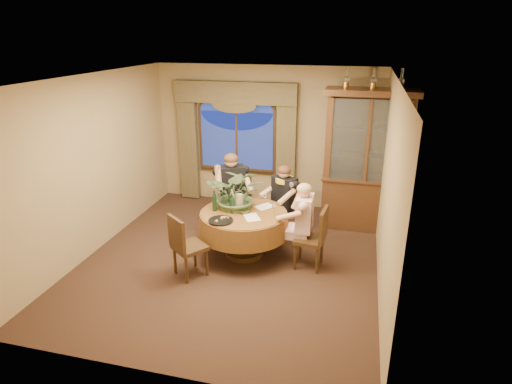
% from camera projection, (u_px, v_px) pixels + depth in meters
% --- Properties ---
extents(floor, '(5.00, 5.00, 0.00)m').
position_uv_depth(floor, '(231.00, 259.00, 6.79)').
color(floor, black).
rests_on(floor, ground).
extents(wall_back, '(4.50, 0.00, 4.50)m').
position_uv_depth(wall_back, '(266.00, 137.00, 8.56)').
color(wall_back, '#998159').
rests_on(wall_back, ground).
extents(wall_right, '(0.00, 5.00, 5.00)m').
position_uv_depth(wall_right, '(388.00, 188.00, 5.78)').
color(wall_right, '#998159').
rests_on(wall_right, ground).
extents(ceiling, '(5.00, 5.00, 0.00)m').
position_uv_depth(ceiling, '(227.00, 78.00, 5.80)').
color(ceiling, white).
rests_on(ceiling, wall_back).
extents(window, '(1.62, 0.10, 1.32)m').
position_uv_depth(window, '(237.00, 141.00, 8.67)').
color(window, navy).
rests_on(window, wall_back).
extents(arched_transom, '(1.60, 0.06, 0.44)m').
position_uv_depth(arched_transom, '(236.00, 102.00, 8.39)').
color(arched_transom, navy).
rests_on(arched_transom, wall_back).
extents(drapery_left, '(0.38, 0.14, 2.32)m').
position_uv_depth(drapery_left, '(189.00, 144.00, 8.90)').
color(drapery_left, '#4E4429').
rests_on(drapery_left, floor).
extents(drapery_right, '(0.38, 0.14, 2.32)m').
position_uv_depth(drapery_right, '(286.00, 151.00, 8.43)').
color(drapery_right, '#4E4429').
rests_on(drapery_right, floor).
extents(swag_valance, '(2.45, 0.16, 0.42)m').
position_uv_depth(swag_valance, '(235.00, 93.00, 8.25)').
color(swag_valance, '#4E4429').
rests_on(swag_valance, wall_back).
extents(dining_table, '(1.49, 1.49, 0.75)m').
position_uv_depth(dining_table, '(244.00, 233.00, 6.80)').
color(dining_table, maroon).
rests_on(dining_table, floor).
extents(china_cabinet, '(1.54, 0.60, 2.50)m').
position_uv_depth(china_cabinet, '(366.00, 162.00, 7.49)').
color(china_cabinet, '#3B2214').
rests_on(china_cabinet, floor).
extents(oil_lamp_left, '(0.11, 0.11, 0.34)m').
position_uv_depth(oil_lamp_left, '(346.00, 78.00, 7.09)').
color(oil_lamp_left, '#A5722D').
rests_on(oil_lamp_left, china_cabinet).
extents(oil_lamp_center, '(0.11, 0.11, 0.34)m').
position_uv_depth(oil_lamp_center, '(374.00, 78.00, 6.99)').
color(oil_lamp_center, '#A5722D').
rests_on(oil_lamp_center, china_cabinet).
extents(oil_lamp_right, '(0.11, 0.11, 0.34)m').
position_uv_depth(oil_lamp_right, '(401.00, 79.00, 6.89)').
color(oil_lamp_right, '#A5722D').
rests_on(oil_lamp_right, china_cabinet).
extents(chair_right, '(0.46, 0.46, 0.96)m').
position_uv_depth(chair_right, '(309.00, 238.00, 6.43)').
color(chair_right, black).
rests_on(chair_right, floor).
extents(chair_back_right, '(0.57, 0.57, 0.96)m').
position_uv_depth(chair_back_right, '(284.00, 210.00, 7.44)').
color(chair_back_right, black).
rests_on(chair_back_right, floor).
extents(chair_back, '(0.53, 0.53, 0.96)m').
position_uv_depth(chair_back, '(241.00, 204.00, 7.67)').
color(chair_back, black).
rests_on(chair_back, floor).
extents(chair_front_left, '(0.59, 0.59, 0.96)m').
position_uv_depth(chair_front_left, '(190.00, 245.00, 6.20)').
color(chair_front_left, black).
rests_on(chair_front_left, floor).
extents(person_pink, '(0.43, 0.47, 1.30)m').
position_uv_depth(person_pink, '(304.00, 224.00, 6.49)').
color(person_pink, beige).
rests_on(person_pink, floor).
extents(person_back, '(0.69, 0.67, 1.46)m').
position_uv_depth(person_back, '(232.00, 193.00, 7.49)').
color(person_back, black).
rests_on(person_back, floor).
extents(person_scarf, '(0.62, 0.61, 1.31)m').
position_uv_depth(person_scarf, '(284.00, 202.00, 7.32)').
color(person_scarf, black).
rests_on(person_scarf, floor).
extents(stoneware_vase, '(0.14, 0.14, 0.25)m').
position_uv_depth(stoneware_vase, '(239.00, 202.00, 6.73)').
color(stoneware_vase, tan).
rests_on(stoneware_vase, dining_table).
extents(centerpiece_plant, '(0.90, 1.00, 0.78)m').
position_uv_depth(centerpiece_plant, '(237.00, 172.00, 6.65)').
color(centerpiece_plant, '#445D3A').
rests_on(centerpiece_plant, dining_table).
extents(olive_bowl, '(0.16, 0.16, 0.05)m').
position_uv_depth(olive_bowl, '(244.00, 211.00, 6.62)').
color(olive_bowl, '#50582A').
rests_on(olive_bowl, dining_table).
extents(cheese_platter, '(0.37, 0.37, 0.02)m').
position_uv_depth(cheese_platter, '(221.00, 221.00, 6.34)').
color(cheese_platter, black).
rests_on(cheese_platter, dining_table).
extents(wine_bottle_0, '(0.07, 0.07, 0.33)m').
position_uv_depth(wine_bottle_0, '(230.00, 195.00, 6.88)').
color(wine_bottle_0, black).
rests_on(wine_bottle_0, dining_table).
extents(wine_bottle_1, '(0.07, 0.07, 0.33)m').
position_uv_depth(wine_bottle_1, '(214.00, 201.00, 6.66)').
color(wine_bottle_1, black).
rests_on(wine_bottle_1, dining_table).
extents(wine_bottle_2, '(0.07, 0.07, 0.33)m').
position_uv_depth(wine_bottle_2, '(232.00, 203.00, 6.57)').
color(wine_bottle_2, black).
rests_on(wine_bottle_2, dining_table).
extents(wine_bottle_3, '(0.07, 0.07, 0.33)m').
position_uv_depth(wine_bottle_3, '(232.00, 199.00, 6.72)').
color(wine_bottle_3, tan).
rests_on(wine_bottle_3, dining_table).
extents(wine_bottle_4, '(0.07, 0.07, 0.33)m').
position_uv_depth(wine_bottle_4, '(218.00, 196.00, 6.84)').
color(wine_bottle_4, tan).
rests_on(wine_bottle_4, dining_table).
extents(tasting_paper_0, '(0.33, 0.36, 0.00)m').
position_uv_depth(tasting_paper_0, '(252.00, 217.00, 6.46)').
color(tasting_paper_0, white).
rests_on(tasting_paper_0, dining_table).
extents(tasting_paper_1, '(0.35, 0.37, 0.00)m').
position_uv_depth(tasting_paper_1, '(265.00, 207.00, 6.86)').
color(tasting_paper_1, white).
rests_on(tasting_paper_1, dining_table).
extents(wine_glass_person_pink, '(0.07, 0.07, 0.18)m').
position_uv_depth(wine_glass_person_pink, '(274.00, 209.00, 6.53)').
color(wine_glass_person_pink, silver).
rests_on(wine_glass_person_pink, dining_table).
extents(wine_glass_person_back, '(0.07, 0.07, 0.18)m').
position_uv_depth(wine_glass_person_back, '(237.00, 196.00, 7.08)').
color(wine_glass_person_back, silver).
rests_on(wine_glass_person_back, dining_table).
extents(wine_glass_person_scarf, '(0.07, 0.07, 0.18)m').
position_uv_depth(wine_glass_person_scarf, '(265.00, 199.00, 6.95)').
color(wine_glass_person_scarf, silver).
rests_on(wine_glass_person_scarf, dining_table).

